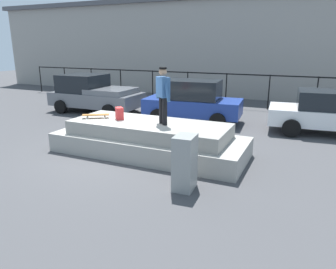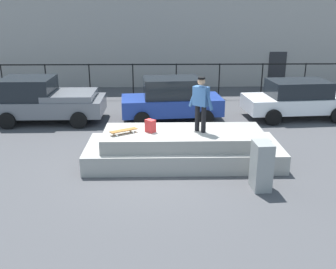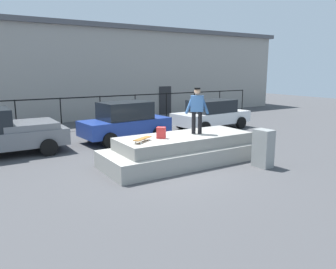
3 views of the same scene
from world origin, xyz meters
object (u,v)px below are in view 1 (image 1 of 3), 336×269
Objects in this scene: skateboarder at (163,92)px; backpack at (119,113)px; utility_box at (185,163)px; car_blue_sedan_mid at (193,101)px; car_white_sedan_far at (332,112)px; skateboard at (96,115)px; car_grey_pickup_near at (94,93)px.

backpack is (-1.46, -0.02, -0.74)m from skateboarder.
backpack reaches higher than utility_box.
backpack is at bearing -99.66° from car_blue_sedan_mid.
skateboarder is 0.39× the size of car_blue_sedan_mid.
skateboard is at bearing -144.15° from car_white_sedan_far.
car_blue_sedan_mid is at bearing 104.87° from utility_box.
skateboard is at bearing -108.39° from car_blue_sedan_mid.
car_blue_sedan_mid reaches higher than skateboard.
skateboarder is at bearing -37.49° from car_grey_pickup_near.
skateboarder is 2.00× the size of skateboard.
car_grey_pickup_near reaches higher than backpack.
skateboard is 0.64× the size of utility_box.
skateboard is 0.19× the size of car_blue_sedan_mid.
skateboard is 5.86m from car_grey_pickup_near.
skateboarder reaches higher than utility_box.
car_grey_pickup_near reaches higher than skateboard.
skateboarder reaches higher than car_blue_sedan_mid.
car_white_sedan_far reaches higher than backpack.
utility_box is at bearing -71.41° from car_blue_sedan_mid.
skateboard is 0.79m from backpack.
skateboard is 4.84m from car_blue_sedan_mid.
skateboarder is 4.58m from car_blue_sedan_mid.
backpack is 6.25m from car_grey_pickup_near.
utility_box is at bearing -168.25° from backpack.
skateboarder reaches higher than car_white_sedan_far.
utility_box is at bearing -41.06° from car_grey_pickup_near.
car_grey_pickup_near is at bearing 135.22° from utility_box.
skateboard is at bearing 55.61° from backpack.
utility_box is at bearing -115.78° from car_white_sedan_far.
skateboard is 2.16× the size of backpack.
skateboard is at bearing 151.91° from utility_box.
car_blue_sedan_mid is at bearing -55.64° from backpack.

